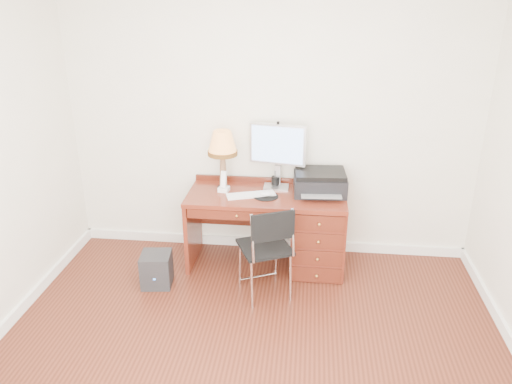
# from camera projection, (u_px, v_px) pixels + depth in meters

# --- Properties ---
(ground) EXTENTS (4.00, 4.00, 0.00)m
(ground) POSITION_uv_depth(u_px,v_px,m) (249.00, 358.00, 3.73)
(ground) COLOR #3D170E
(ground) RESTS_ON ground
(room_shell) EXTENTS (4.00, 4.00, 4.00)m
(room_shell) POSITION_uv_depth(u_px,v_px,m) (258.00, 303.00, 4.29)
(room_shell) COLOR white
(room_shell) RESTS_ON ground
(desk) EXTENTS (1.50, 0.67, 0.75)m
(desk) POSITION_uv_depth(u_px,v_px,m) (300.00, 227.00, 4.82)
(desk) COLOR maroon
(desk) RESTS_ON ground
(monitor) EXTENTS (0.55, 0.22, 0.63)m
(monitor) POSITION_uv_depth(u_px,v_px,m) (277.00, 148.00, 4.75)
(monitor) COLOR silver
(monitor) RESTS_ON desk
(keyboard) EXTENTS (0.47, 0.27, 0.02)m
(keyboard) POSITION_uv_depth(u_px,v_px,m) (251.00, 195.00, 4.68)
(keyboard) COLOR white
(keyboard) RESTS_ON desk
(mouse_pad) EXTENTS (0.23, 0.23, 0.05)m
(mouse_pad) POSITION_uv_depth(u_px,v_px,m) (266.00, 195.00, 4.66)
(mouse_pad) COLOR black
(mouse_pad) RESTS_ON desk
(printer) EXTENTS (0.51, 0.41, 0.22)m
(printer) POSITION_uv_depth(u_px,v_px,m) (320.00, 182.00, 4.72)
(printer) COLOR black
(printer) RESTS_ON desk
(leg_lamp) EXTENTS (0.28, 0.28, 0.58)m
(leg_lamp) POSITION_uv_depth(u_px,v_px,m) (222.00, 147.00, 4.69)
(leg_lamp) COLOR black
(leg_lamp) RESTS_ON desk
(phone) EXTENTS (0.11, 0.11, 0.20)m
(phone) POSITION_uv_depth(u_px,v_px,m) (224.00, 185.00, 4.77)
(phone) COLOR white
(phone) RESTS_ON desk
(pen_cup) EXTENTS (0.08, 0.08, 0.10)m
(pen_cup) POSITION_uv_depth(u_px,v_px,m) (275.00, 181.00, 4.89)
(pen_cup) COLOR black
(pen_cup) RESTS_ON desk
(chair) EXTENTS (0.55, 0.56, 0.88)m
(chair) POSITION_uv_depth(u_px,v_px,m) (264.00, 244.00, 4.26)
(chair) COLOR black
(chair) RESTS_ON ground
(equipment_box) EXTENTS (0.30, 0.30, 0.31)m
(equipment_box) POSITION_uv_depth(u_px,v_px,m) (157.00, 269.00, 4.60)
(equipment_box) COLOR black
(equipment_box) RESTS_ON ground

